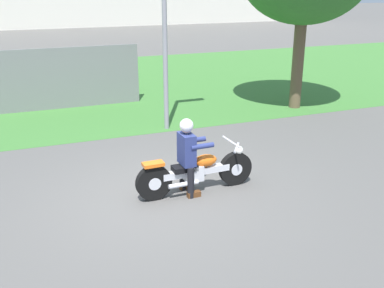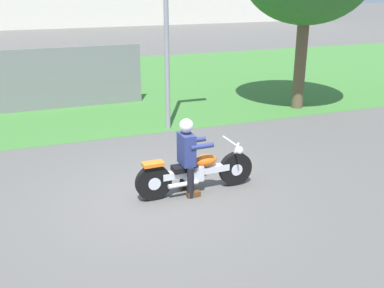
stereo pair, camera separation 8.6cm
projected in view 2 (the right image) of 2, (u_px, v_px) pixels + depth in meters
The scene contains 5 objects.
ground at pixel (159, 197), 7.92m from camera, with size 120.00×120.00×0.00m, color #565451.
grass_verge at pixel (85, 87), 16.22m from camera, with size 60.00×12.00×0.01m, color #3D7533.
motorcycle_lead at pixel (196, 172), 7.99m from camera, with size 2.23×0.66×0.88m.
rider_lead at pixel (187, 151), 7.79m from camera, with size 0.56×0.48×1.40m.
fence_segment at pixel (22, 81), 12.82m from camera, with size 7.00×0.06×1.80m, color slate.
Camera 2 is at (-1.96, -6.88, 3.59)m, focal length 41.90 mm.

